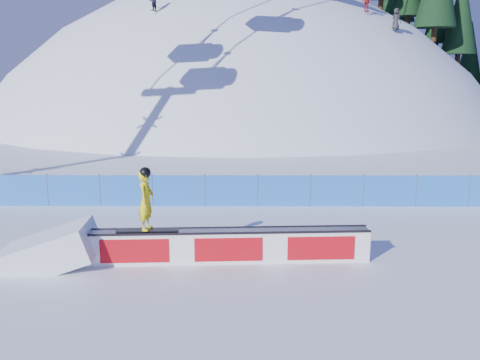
{
  "coord_description": "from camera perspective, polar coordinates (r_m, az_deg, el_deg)",
  "views": [
    {
      "loc": [
        0.48,
        -15.25,
        5.18
      ],
      "look_at": [
        0.36,
        0.65,
        1.83
      ],
      "focal_mm": 40.0,
      "sensor_mm": 36.0,
      "label": 1
    }
  ],
  "objects": [
    {
      "name": "snow_ramp",
      "position": [
        15.39,
        -19.58,
        -8.5
      ],
      "size": [
        2.66,
        1.75,
        1.61
      ],
      "primitive_type": null,
      "rotation": [
        0.0,
        -0.31,
        0.05
      ],
      "color": "white",
      "rests_on": "ground"
    },
    {
      "name": "ground",
      "position": [
        16.11,
        -1.31,
        -6.87
      ],
      "size": [
        160.0,
        160.0,
        0.0
      ],
      "primitive_type": "plane",
      "color": "white",
      "rests_on": "ground"
    },
    {
      "name": "safety_fence",
      "position": [
        20.28,
        -0.94,
        -1.16
      ],
      "size": [
        22.05,
        0.05,
        1.3
      ],
      "color": "blue",
      "rests_on": "ground"
    },
    {
      "name": "treeline",
      "position": [
        60.96,
        21.23,
        16.46
      ],
      "size": [
        19.7,
        12.89,
        22.09
      ],
      "color": "#312113",
      "rests_on": "ground"
    },
    {
      "name": "rail_box",
      "position": [
        14.58,
        -1.26,
        -7.03
      ],
      "size": [
        7.68,
        0.95,
        0.92
      ],
      "rotation": [
        0.0,
        0.0,
        0.05
      ],
      "color": "white",
      "rests_on": "ground"
    },
    {
      "name": "snowboarder",
      "position": [
        14.32,
        -9.98,
        -2.08
      ],
      "size": [
        1.66,
        0.64,
        1.72
      ],
      "rotation": [
        0.0,
        0.0,
        1.41
      ],
      "color": "black",
      "rests_on": "rail_box"
    },
    {
      "name": "snow_hill",
      "position": [
        61.76,
        -0.05,
        -10.15
      ],
      "size": [
        64.0,
        64.0,
        64.0
      ],
      "color": "white",
      "rests_on": "ground"
    }
  ]
}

